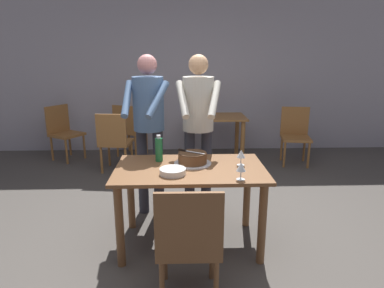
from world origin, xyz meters
TOP-DOWN VIEW (x-y plane):
  - ground_plane at (0.00, 0.00)m, footprint 14.00×14.00m
  - back_wall at (0.00, 3.29)m, footprint 10.00×0.12m
  - main_dining_table at (0.00, 0.00)m, footprint 1.32×0.80m
  - cake_on_platter at (0.02, 0.09)m, footprint 0.34×0.34m
  - cake_knife at (-0.04, 0.13)m, footprint 0.24×0.17m
  - plate_stack at (-0.15, -0.17)m, footprint 0.22×0.22m
  - wine_glass_near at (0.46, 0.05)m, footprint 0.08×0.08m
  - wine_glass_far at (0.39, -0.31)m, footprint 0.08×0.08m
  - water_bottle at (-0.28, 0.20)m, footprint 0.07×0.07m
  - person_cutting_cake at (0.10, 0.61)m, footprint 0.47×0.56m
  - person_standing_beside at (-0.41, 0.64)m, footprint 0.46×0.58m
  - chair_near_side at (-0.03, -0.78)m, footprint 0.44×0.44m
  - background_table at (0.48, 2.59)m, footprint 1.00×0.70m
  - background_chair_0 at (-2.03, 2.72)m, footprint 0.61×0.61m
  - background_chair_1 at (1.76, 2.37)m, footprint 0.51×0.51m
  - background_chair_2 at (-1.06, 2.04)m, footprint 0.48×0.48m
  - background_chair_3 at (-0.96, 2.83)m, footprint 0.58×0.58m

SIDE VIEW (x-z plane):
  - ground_plane at x=0.00m, z-range 0.00..0.00m
  - chair_near_side at x=-0.03m, z-range 0.04..0.94m
  - background_chair_0 at x=-2.03m, z-range 0.04..0.94m
  - background_chair_1 at x=1.76m, z-range 0.04..0.94m
  - background_chair_2 at x=-1.06m, z-range 0.04..0.94m
  - background_chair_3 at x=-0.96m, z-range 0.04..0.94m
  - background_table at x=0.48m, z-range 0.21..0.95m
  - main_dining_table at x=0.00m, z-range 0.24..0.99m
  - plate_stack at x=-0.15m, z-range 0.75..0.80m
  - cake_on_platter at x=0.02m, z-range 0.75..0.86m
  - wine_glass_near at x=0.46m, z-range 0.78..0.92m
  - wine_glass_far at x=0.39m, z-range 0.78..0.92m
  - water_bottle at x=-0.28m, z-range 0.74..0.99m
  - cake_knife at x=-0.04m, z-range 0.86..0.88m
  - person_cutting_cake at x=0.10m, z-range 0.22..1.94m
  - person_standing_beside at x=-0.41m, z-range 0.22..1.94m
  - back_wall at x=0.00m, z-range 0.00..2.70m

